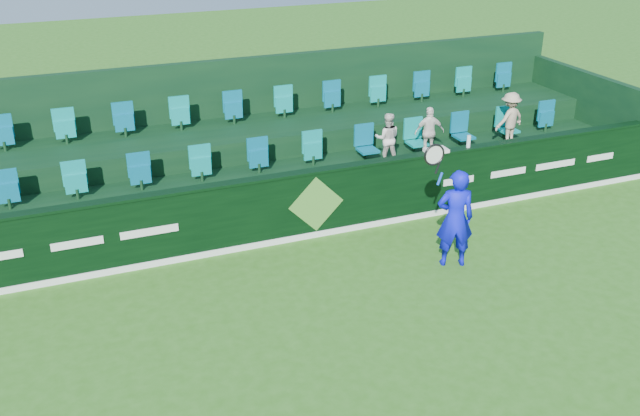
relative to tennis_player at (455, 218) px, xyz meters
name	(u,v)px	position (x,y,z in m)	size (l,w,h in m)	color
ground	(414,351)	(-1.86, -2.04, -0.91)	(60.00, 60.00, 0.00)	#2E6818
sponsor_hoarding	(314,203)	(-1.86, 1.96, -0.24)	(16.00, 0.25, 1.35)	black
stand_tier_front	(294,195)	(-1.86, 3.06, -0.51)	(16.00, 2.00, 0.80)	black
stand_tier_back	(266,153)	(-1.86, 4.96, -0.26)	(16.00, 1.80, 1.30)	black
stand_rear	(259,123)	(-1.86, 5.41, 0.30)	(16.00, 4.10, 2.60)	black
seat_row_front	(287,156)	(-1.86, 3.46, 0.19)	(13.50, 0.50, 0.60)	#0B928A
seat_row_back	(260,109)	(-1.86, 5.26, 0.69)	(13.50, 0.50, 0.60)	#0B928A
tennis_player	(455,218)	(0.00, 0.00, 0.00)	(1.19, 0.62, 2.42)	#0D12E5
spectator_left	(387,138)	(0.22, 3.08, 0.43)	(0.53, 0.41, 1.08)	silver
spectator_middle	(429,132)	(1.22, 3.08, 0.44)	(0.64, 0.27, 1.10)	white
spectator_right	(510,119)	(3.25, 3.08, 0.49)	(0.78, 0.45, 1.20)	tan
towel	(436,150)	(0.73, 1.96, 0.47)	(0.45, 0.29, 0.07)	white
drinks_bottle	(469,141)	(1.47, 1.96, 0.56)	(0.08, 0.08, 0.25)	white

